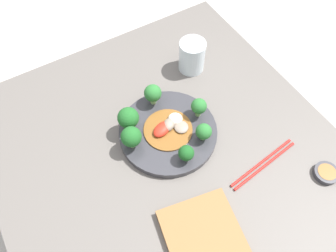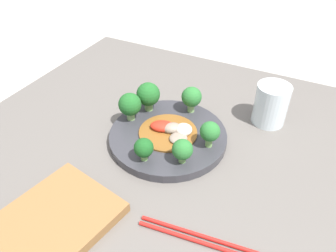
% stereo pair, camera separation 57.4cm
% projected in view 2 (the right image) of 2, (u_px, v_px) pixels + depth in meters
% --- Properties ---
extents(table, '(0.93, 0.87, 0.74)m').
position_uv_depth(table, '(152.00, 242.00, 0.95)').
color(table, '#5B5651').
rests_on(table, ground_plane).
extents(plate, '(0.26, 0.26, 0.02)m').
position_uv_depth(plate, '(168.00, 136.00, 0.74)').
color(plate, '#333338').
rests_on(plate, table).
extents(broccoli_west, '(0.05, 0.05, 0.07)m').
position_uv_depth(broccoli_west, '(192.00, 97.00, 0.78)').
color(broccoli_west, '#89B76B').
rests_on(broccoli_west, plate).
extents(broccoli_east, '(0.04, 0.04, 0.05)m').
position_uv_depth(broccoli_east, '(144.00, 148.00, 0.65)').
color(broccoli_east, '#7AAD5B').
rests_on(broccoli_east, plate).
extents(broccoli_southwest, '(0.06, 0.06, 0.07)m').
position_uv_depth(broccoli_southwest, '(148.00, 95.00, 0.78)').
color(broccoli_southwest, '#7AAD5B').
rests_on(broccoli_southwest, plate).
extents(broccoli_south, '(0.05, 0.05, 0.07)m').
position_uv_depth(broccoli_south, '(130.00, 105.00, 0.75)').
color(broccoli_south, '#89B76B').
rests_on(broccoli_south, plate).
extents(broccoli_north, '(0.04, 0.04, 0.06)m').
position_uv_depth(broccoli_north, '(210.00, 132.00, 0.68)').
color(broccoli_north, '#7AAD5B').
rests_on(broccoli_north, plate).
extents(broccoli_northeast, '(0.04, 0.04, 0.05)m').
position_uv_depth(broccoli_northeast, '(182.00, 150.00, 0.64)').
color(broccoli_northeast, '#70A356').
rests_on(broccoli_northeast, plate).
extents(stirfry_center, '(0.13, 0.13, 0.02)m').
position_uv_depth(stirfry_center, '(171.00, 130.00, 0.73)').
color(stirfry_center, brown).
rests_on(stirfry_center, plate).
extents(drinking_glass, '(0.08, 0.08, 0.10)m').
position_uv_depth(drinking_glass, '(271.00, 104.00, 0.77)').
color(drinking_glass, silver).
rests_on(drinking_glass, table).
extents(chopsticks, '(0.04, 0.22, 0.01)m').
position_uv_depth(chopsticks, '(200.00, 239.00, 0.54)').
color(chopsticks, red).
rests_on(chopsticks, table).
extents(cutting_board, '(0.32, 0.22, 0.02)m').
position_uv_depth(cutting_board, '(30.00, 240.00, 0.53)').
color(cutting_board, brown).
rests_on(cutting_board, table).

